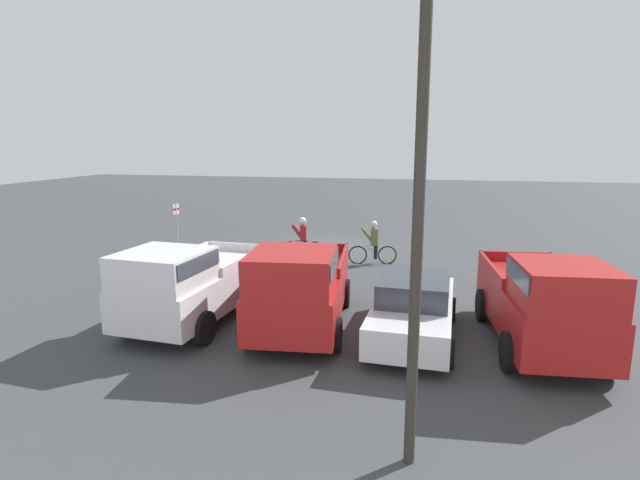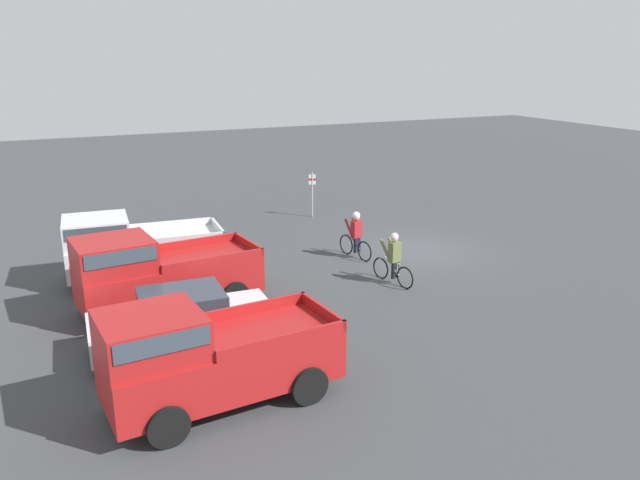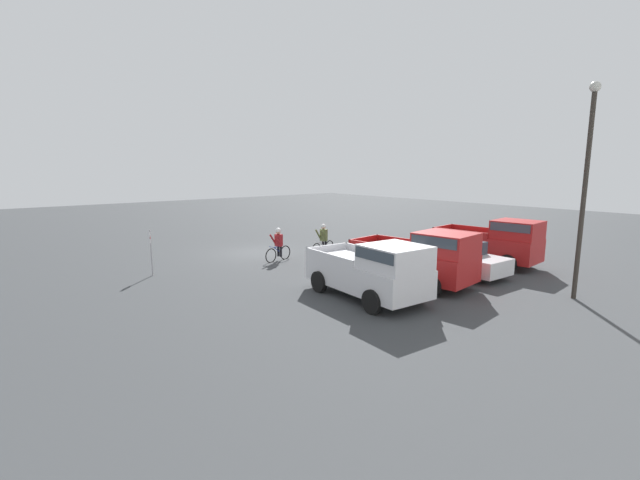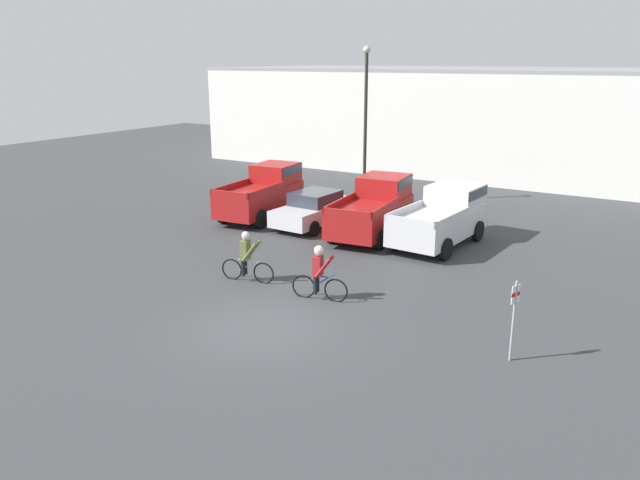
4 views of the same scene
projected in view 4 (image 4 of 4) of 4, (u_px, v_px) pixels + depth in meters
ground_plane at (262, 327)px, 16.78m from camera, size 80.00×80.00×0.00m
warehouse_building at (533, 119)px, 40.21m from camera, size 41.25×15.22×6.33m
pickup_truck_0 at (264, 191)px, 28.21m from camera, size 2.43×4.95×2.27m
sedan_0 at (315, 209)px, 26.78m from camera, size 2.12×4.52×1.50m
pickup_truck_1 at (375, 206)px, 25.40m from camera, size 2.61×5.20×2.25m
pickup_truck_2 at (443, 216)px, 24.12m from camera, size 2.55×4.98×2.14m
cyclist_0 at (319, 272)px, 18.50m from camera, size 1.74×0.54×1.71m
cyclist_1 at (246, 256)px, 20.04m from camera, size 1.83×0.54×1.69m
fire_lane_sign at (514, 313)px, 14.62m from camera, size 0.13×0.29×2.02m
lamppost at (366, 115)px, 29.76m from camera, size 0.36×0.36×7.52m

